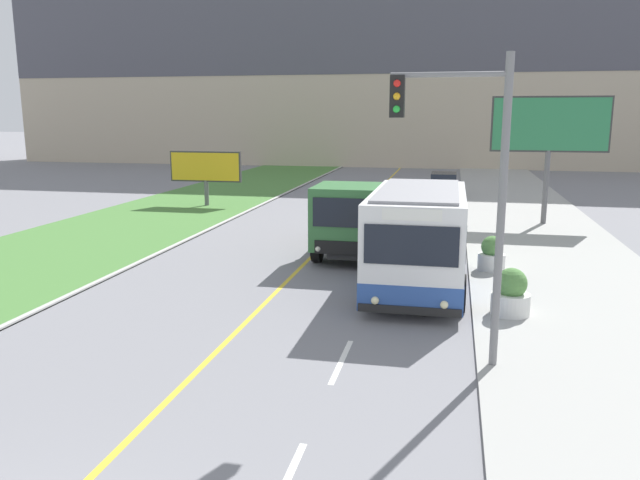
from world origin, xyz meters
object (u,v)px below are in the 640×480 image
Objects in this scene: billboard_small at (206,168)px; city_bus at (418,240)px; planter_round_near at (511,294)px; dump_truck at (352,220)px; planter_round_second at (492,255)px; billboard_large at (550,129)px; car_distant at (443,185)px; traffic_light_mast at (470,174)px.

city_bus is at bearing -49.90° from billboard_small.
city_bus is 3.22m from planter_round_near.
planter_round_near is at bearing -49.63° from dump_truck.
planter_round_second is (4.78, -1.26, -0.77)m from dump_truck.
billboard_large is at bearing 79.46° from planter_round_near.
planter_round_second is at bearing -14.81° from dump_truck.
dump_truck is at bearing -132.56° from billboard_large.
car_distant is 27.29m from traffic_light_mast.
billboard_small is at bearing 130.10° from city_bus.
planter_round_near is at bearing -87.36° from planter_round_second.
dump_truck is 1.12× the size of billboard_large.
city_bus is 21.82m from car_distant.
dump_truck is 10.35m from traffic_light_mast.
city_bus reaches higher than dump_truck.
billboard_large is at bearing -63.51° from car_distant.
car_distant is 14.70m from billboard_small.
city_bus is at bearing 142.83° from planter_round_near.
billboard_large is 5.19× the size of planter_round_second.
billboard_large reaches higher than dump_truck.
billboard_large is 10.70m from planter_round_second.
city_bus is at bearing -112.50° from billboard_large.
dump_truck is 14.73m from billboard_small.
city_bus is at bearing -91.00° from car_distant.
traffic_light_mast is 1.51× the size of billboard_small.
billboard_small reaches higher than car_distant.
car_distant is at bearing 116.49° from billboard_large.
planter_round_near is (-2.64, -14.19, -3.80)m from billboard_large.
planter_round_near is 4.62m from planter_round_second.
traffic_light_mast is 24.41m from billboard_small.
billboard_small is 3.64× the size of planter_round_second.
planter_round_second is (14.74, -12.09, -1.54)m from billboard_small.
planter_round_second is (1.87, -19.06, -0.11)m from car_distant.
car_distant is 0.74× the size of billboard_large.
billboard_large is (7.63, 8.32, 3.05)m from dump_truck.
planter_round_near is (2.08, -23.67, -0.08)m from car_distant.
city_bus is 19.39m from billboard_small.
planter_round_second is at bearing 50.60° from city_bus.
billboard_large is 17.92m from billboard_small.
billboard_large is at bearing 47.44° from dump_truck.
billboard_large reaches higher than planter_round_near.
car_distant is at bearing 89.00° from city_bus.
planter_round_second is (-0.21, 4.61, -0.03)m from planter_round_near.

